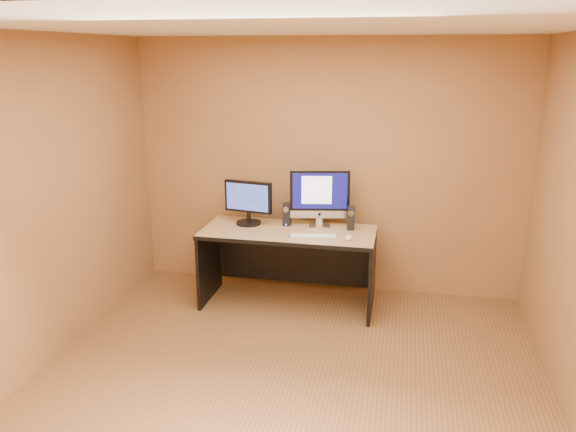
{
  "coord_description": "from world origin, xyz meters",
  "views": [
    {
      "loc": [
        0.77,
        -3.64,
        2.45
      ],
      "look_at": [
        -0.27,
        1.34,
        0.96
      ],
      "focal_mm": 35.0,
      "sensor_mm": 36.0,
      "label": 1
    }
  ],
  "objects": [
    {
      "name": "floor",
      "position": [
        0.0,
        0.0,
        0.0
      ],
      "size": [
        4.0,
        4.0,
        0.0
      ],
      "primitive_type": "plane",
      "color": "brown",
      "rests_on": "ground"
    },
    {
      "name": "walls",
      "position": [
        0.0,
        0.0,
        1.3
      ],
      "size": [
        4.0,
        4.0,
        2.6
      ],
      "primitive_type": null,
      "color": "#996A3D",
      "rests_on": "ground"
    },
    {
      "name": "ceiling",
      "position": [
        0.0,
        0.0,
        2.6
      ],
      "size": [
        4.0,
        4.0,
        0.0
      ],
      "primitive_type": "plane",
      "color": "white",
      "rests_on": "walls"
    },
    {
      "name": "desk",
      "position": [
        -0.29,
        1.44,
        0.39
      ],
      "size": [
        1.68,
        0.74,
        0.78
      ],
      "primitive_type": null,
      "rotation": [
        0.0,
        0.0,
        0.0
      ],
      "color": "tan",
      "rests_on": "ground"
    },
    {
      "name": "imac",
      "position": [
        -0.02,
        1.65,
        1.07
      ],
      "size": [
        0.63,
        0.33,
        0.58
      ],
      "primitive_type": null,
      "rotation": [
        0.0,
        0.0,
        0.19
      ],
      "color": "#B2B1B6",
      "rests_on": "desk"
    },
    {
      "name": "second_monitor",
      "position": [
        -0.73,
        1.58,
        1.0
      ],
      "size": [
        0.54,
        0.33,
        0.44
      ],
      "primitive_type": null,
      "rotation": [
        0.0,
        0.0,
        -0.16
      ],
      "color": "black",
      "rests_on": "desk"
    },
    {
      "name": "speaker_left",
      "position": [
        -0.34,
        1.61,
        0.89
      ],
      "size": [
        0.08,
        0.08,
        0.23
      ],
      "primitive_type": null,
      "rotation": [
        0.0,
        0.0,
        -0.08
      ],
      "color": "black",
      "rests_on": "desk"
    },
    {
      "name": "speaker_right",
      "position": [
        0.3,
        1.6,
        0.89
      ],
      "size": [
        0.08,
        0.08,
        0.23
      ],
      "primitive_type": null,
      "rotation": [
        0.0,
        0.0,
        0.08
      ],
      "color": "black",
      "rests_on": "desk"
    },
    {
      "name": "keyboard",
      "position": [
        -0.02,
        1.29,
        0.79
      ],
      "size": [
        0.47,
        0.2,
        0.02
      ],
      "primitive_type": "cube",
      "rotation": [
        0.0,
        0.0,
        0.18
      ],
      "color": "silver",
      "rests_on": "desk"
    },
    {
      "name": "mouse",
      "position": [
        0.31,
        1.3,
        0.8
      ],
      "size": [
        0.06,
        0.11,
        0.04
      ],
      "primitive_type": "ellipsoid",
      "rotation": [
        0.0,
        0.0,
        0.02
      ],
      "color": "white",
      "rests_on": "desk"
    },
    {
      "name": "cable_a",
      "position": [
        0.05,
        1.71,
        0.78
      ],
      "size": [
        0.08,
        0.22,
        0.01
      ],
      "primitive_type": "cylinder",
      "rotation": [
        1.57,
        0.0,
        0.31
      ],
      "color": "black",
      "rests_on": "desk"
    },
    {
      "name": "cable_b",
      "position": [
        -0.06,
        1.76,
        0.78
      ],
      "size": [
        0.11,
        0.16,
        0.01
      ],
      "primitive_type": "cylinder",
      "rotation": [
        1.57,
        0.0,
        -0.56
      ],
      "color": "black",
      "rests_on": "desk"
    }
  ]
}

